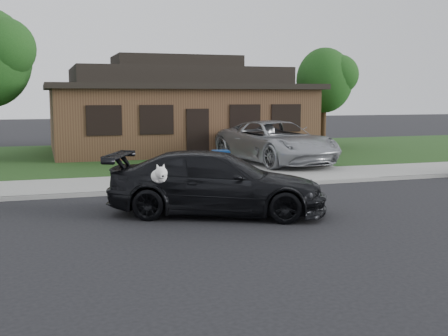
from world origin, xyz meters
name	(u,v)px	position (x,y,z in m)	size (l,w,h in m)	color
ground	(158,219)	(0.00, 0.00, 0.00)	(120.00, 120.00, 0.00)	black
sidewalk	(126,184)	(0.00, 5.00, 0.06)	(60.00, 3.00, 0.12)	gray
curb	(134,192)	(0.00, 3.50, 0.06)	(60.00, 0.12, 0.12)	gray
lawn	(100,158)	(0.00, 13.00, 0.07)	(60.00, 13.00, 0.13)	#193814
driveway	(248,160)	(6.00, 10.00, 0.07)	(4.50, 13.00, 0.14)	gray
sedan	(217,183)	(1.49, 0.11, 0.76)	(5.61, 4.06, 1.51)	black
minivan	(276,142)	(6.49, 8.19, 0.99)	(2.82, 6.11, 1.70)	#A2A4A9
recycling_bin	(221,164)	(3.16, 5.06, 0.58)	(0.63, 0.63, 0.92)	navy
house	(176,110)	(4.00, 15.00, 2.13)	(12.60, 8.60, 4.65)	#422B1C
tree_1	(328,79)	(12.14, 14.40, 3.71)	(3.15, 3.00, 5.25)	#332114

